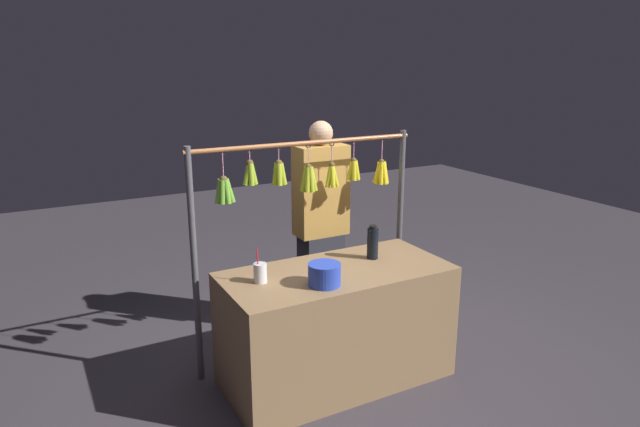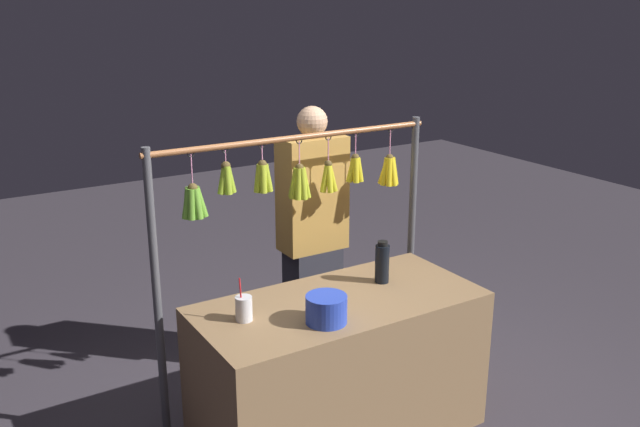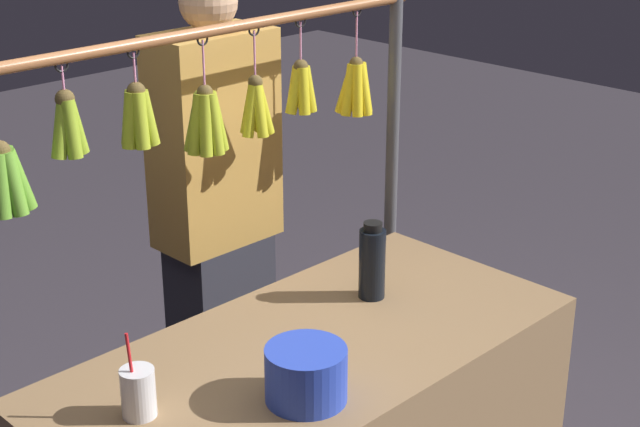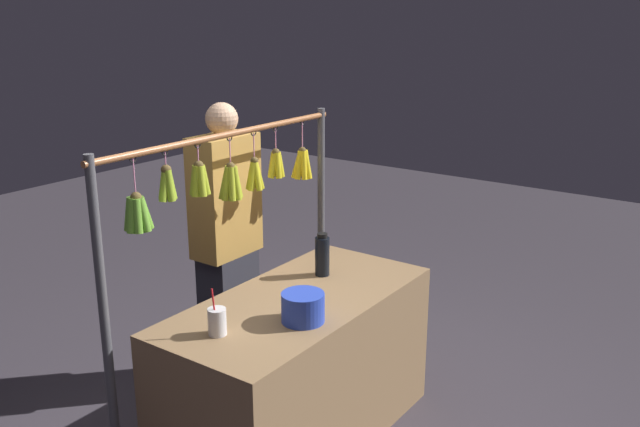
{
  "view_description": "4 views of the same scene",
  "coord_description": "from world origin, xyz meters",
  "views": [
    {
      "loc": [
        1.76,
        3.02,
        2.16
      ],
      "look_at": [
        0.13,
        0.0,
        1.21
      ],
      "focal_mm": 31.69,
      "sensor_mm": 36.0,
      "label": 1
    },
    {
      "loc": [
        1.82,
        2.76,
        2.31
      ],
      "look_at": [
        0.12,
        0.0,
        1.3
      ],
      "focal_mm": 38.86,
      "sensor_mm": 36.0,
      "label": 2
    },
    {
      "loc": [
        1.61,
        1.65,
        2.11
      ],
      "look_at": [
        -0.04,
        0.0,
        1.18
      ],
      "focal_mm": 54.44,
      "sensor_mm": 36.0,
      "label": 3
    },
    {
      "loc": [
        2.55,
        1.95,
        2.2
      ],
      "look_at": [
        -0.2,
        0.0,
        1.2
      ],
      "focal_mm": 38.77,
      "sensor_mm": 36.0,
      "label": 4
    }
  ],
  "objects": [
    {
      "name": "market_counter",
      "position": [
        0.0,
        0.0,
        0.4
      ],
      "size": [
        1.52,
        0.72,
        0.8
      ],
      "primitive_type": "cube",
      "color": "olive",
      "rests_on": "ground"
    },
    {
      "name": "display_rack",
      "position": [
        0.01,
        -0.44,
        1.18
      ],
      "size": [
        1.72,
        0.13,
        1.63
      ],
      "color": "#4C4C51",
      "rests_on": "ground"
    },
    {
      "name": "water_bottle",
      "position": [
        -0.34,
        -0.08,
        0.91
      ],
      "size": [
        0.08,
        0.08,
        0.24
      ],
      "color": "black",
      "rests_on": "market_counter"
    },
    {
      "name": "blue_bucket",
      "position": [
        0.19,
        0.18,
        0.87
      ],
      "size": [
        0.2,
        0.2,
        0.14
      ],
      "primitive_type": "cylinder",
      "color": "blue",
      "rests_on": "market_counter"
    },
    {
      "name": "drink_cup",
      "position": [
        0.52,
        -0.05,
        0.86
      ],
      "size": [
        0.08,
        0.08,
        0.22
      ],
      "color": "silver",
      "rests_on": "market_counter"
    },
    {
      "name": "vendor_person",
      "position": [
        -0.28,
        -0.73,
        0.84
      ],
      "size": [
        0.4,
        0.22,
        1.7
      ],
      "color": "#2D2D38",
      "rests_on": "ground"
    }
  ]
}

